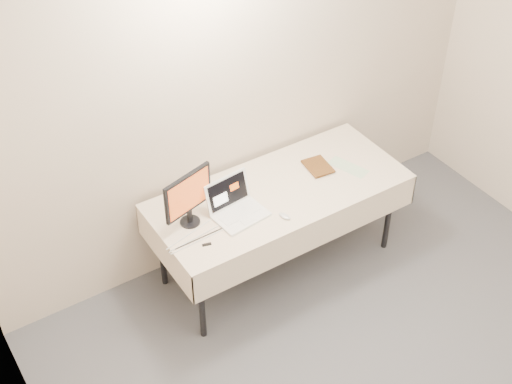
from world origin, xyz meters
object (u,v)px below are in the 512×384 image
table (279,197)px  book (309,159)px  laptop (235,206)px  monitor (188,195)px

table → book: (0.30, 0.07, 0.18)m
book → laptop: bearing=-164.2°
monitor → laptop: bearing=-29.7°
laptop → book: 0.69m
table → book: size_ratio=8.20×
table → laptop: laptop is taller
table → monitor: monitor is taller
laptop → monitor: size_ratio=0.93×
laptop → book: laptop is taller
table → book: 0.35m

